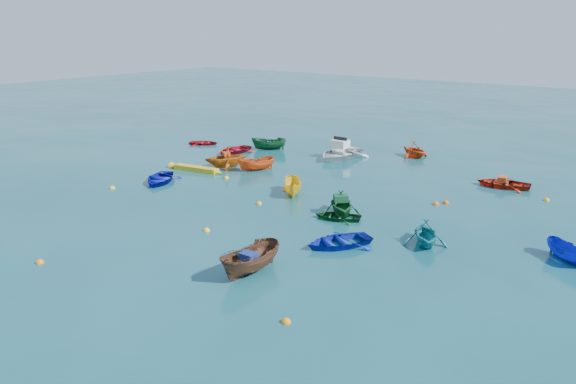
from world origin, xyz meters
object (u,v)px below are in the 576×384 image
Objects in this scene: dinghy_blue_sw at (160,182)px; kayak_yellow at (196,171)px; dinghy_blue_se at (338,246)px; motorboat_white at (340,158)px.

dinghy_blue_sw reaches higher than kayak_yellow.
motorboat_white is at bearing 152.18° from dinghy_blue_se.
motorboat_white is at bearing 33.94° from dinghy_blue_sw.
dinghy_blue_se is at bearing -40.95° from dinghy_blue_sw.
motorboat_white is (-9.43, 15.40, 0.00)m from dinghy_blue_se.
kayak_yellow is at bearing -170.19° from dinghy_blue_se.
dinghy_blue_sw reaches higher than dinghy_blue_se.
motorboat_white is (6.05, 9.49, 0.00)m from kayak_yellow.
kayak_yellow is (-0.26, 3.54, 0.00)m from dinghy_blue_sw.
kayak_yellow is at bearing -120.72° from motorboat_white.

